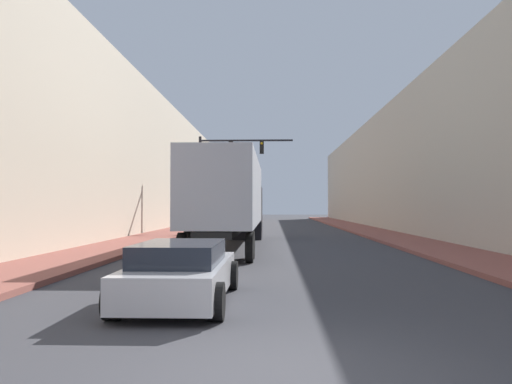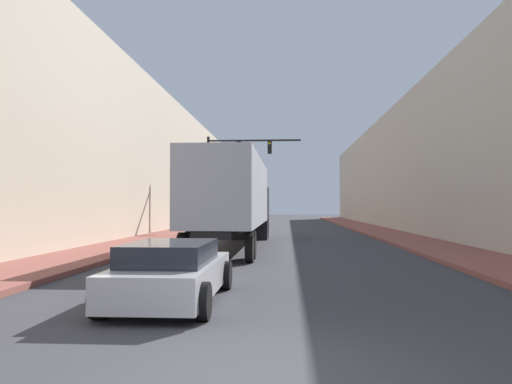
% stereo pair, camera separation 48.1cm
% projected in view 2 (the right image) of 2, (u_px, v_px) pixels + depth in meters
% --- Properties ---
extents(ground_plane, '(200.00, 200.00, 0.00)m').
position_uv_depth(ground_plane, '(247.00, 378.00, 5.48)').
color(ground_plane, '#38383D').
extents(sidewalk_right, '(2.92, 80.00, 0.15)m').
position_uv_depth(sidewalk_right, '(379.00, 231.00, 34.98)').
color(sidewalk_right, brown).
rests_on(sidewalk_right, ground).
extents(sidewalk_left, '(2.92, 80.00, 0.15)m').
position_uv_depth(sidewalk_left, '(186.00, 231.00, 35.84)').
color(sidewalk_left, brown).
rests_on(sidewalk_left, ground).
extents(building_right, '(6.00, 80.00, 9.34)m').
position_uv_depth(building_right, '(443.00, 166.00, 34.82)').
color(building_right, '#BCB29E').
rests_on(building_right, ground).
extents(building_left, '(6.00, 80.00, 10.21)m').
position_uv_depth(building_left, '(125.00, 161.00, 36.25)').
color(building_left, beige).
rests_on(building_left, ground).
extents(semi_truck, '(2.55, 14.82, 3.85)m').
position_uv_depth(semi_truck, '(235.00, 199.00, 22.80)').
color(semi_truck, '#B2B7C1').
rests_on(semi_truck, ground).
extents(sedan_car, '(1.96, 4.38, 1.18)m').
position_uv_depth(sedan_car, '(172.00, 272.00, 9.78)').
color(sedan_car, '#B7B7BC').
rests_on(sedan_car, ground).
extents(traffic_signal_gantry, '(6.76, 0.35, 6.87)m').
position_uv_depth(traffic_signal_gantry, '(229.00, 166.00, 35.82)').
color(traffic_signal_gantry, black).
rests_on(traffic_signal_gantry, ground).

